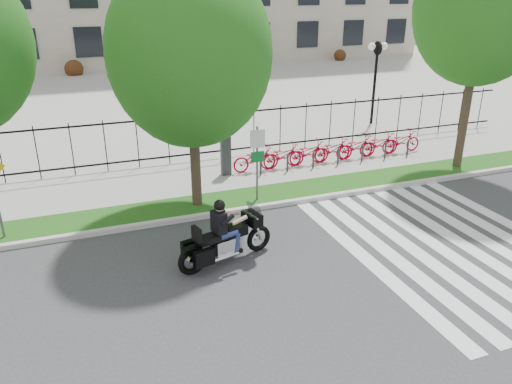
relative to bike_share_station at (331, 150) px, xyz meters
name	(u,v)px	position (x,y,z in m)	size (l,w,h in m)	color
ground	(293,276)	(-4.97, -7.20, -0.64)	(120.00, 120.00, 0.00)	#343537
curb	(239,210)	(-4.97, -3.10, -0.56)	(60.00, 0.20, 0.15)	#BAB6AF
grass_verge	(231,200)	(-4.97, -2.25, -0.56)	(60.00, 1.50, 0.15)	#1C4E13
sidewalk	(211,176)	(-4.97, 0.25, -0.56)	(60.00, 3.50, 0.15)	gray
plaza	(140,92)	(-4.97, 17.80, -0.59)	(80.00, 34.00, 0.10)	gray
crosswalk_stripes	(448,244)	(-0.14, -7.20, -0.63)	(5.70, 8.00, 0.01)	silver
iron_fence	(198,137)	(-4.97, 2.00, 0.51)	(30.00, 0.06, 2.00)	black
lamp_post_right	(376,63)	(5.03, 4.80, 2.57)	(1.06, 0.70, 4.25)	black
street_tree_1	(190,53)	(-6.13, -2.25, 4.30)	(4.87, 4.87, 7.60)	#34271C
street_tree_2	(482,8)	(4.46, -2.25, 5.41)	(4.79, 4.79, 8.66)	#34271C
bike_share_station	(331,150)	(0.00, 0.00, 0.00)	(8.89, 0.86, 1.50)	#2D2D33
sign_pole_regulatory	(257,154)	(-4.17, -2.62, 1.10)	(0.50, 0.09, 2.50)	#59595B
motorcycle_rider	(226,237)	(-6.30, -5.90, 0.09)	(2.77, 1.22, 2.18)	black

